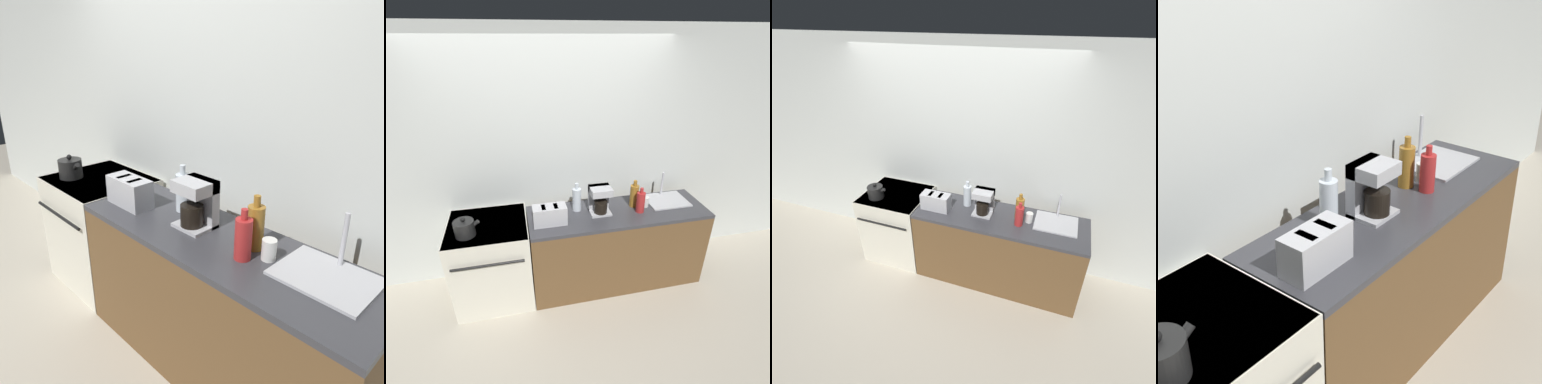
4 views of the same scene
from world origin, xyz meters
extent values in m
plane|color=beige|center=(0.00, 0.00, 0.00)|extent=(12.00, 12.00, 0.00)
cube|color=silver|center=(0.00, 0.73, 1.30)|extent=(8.00, 0.05, 2.60)
cube|color=silver|center=(-0.65, 0.34, 0.44)|extent=(0.75, 0.68, 0.89)
cube|color=black|center=(-0.65, 0.34, 0.88)|extent=(0.74, 0.67, 0.02)
cylinder|color=black|center=(-0.82, 0.20, 0.88)|extent=(0.22, 0.22, 0.01)
cylinder|color=black|center=(-0.48, 0.20, 0.88)|extent=(0.22, 0.22, 0.01)
cylinder|color=black|center=(-0.82, 0.48, 0.88)|extent=(0.22, 0.22, 0.01)
cylinder|color=black|center=(-0.48, 0.48, 0.88)|extent=(0.22, 0.22, 0.01)
cylinder|color=black|center=(-0.65, -0.03, 0.69)|extent=(0.64, 0.02, 0.02)
cube|color=brown|center=(0.65, 0.30, 0.43)|extent=(1.84, 0.59, 0.85)
cube|color=#38383D|center=(0.65, 0.30, 0.87)|extent=(1.84, 0.59, 0.04)
cylinder|color=black|center=(-0.83, 0.20, 0.96)|extent=(0.18, 0.18, 0.15)
sphere|color=black|center=(-0.83, 0.20, 1.05)|extent=(0.04, 0.04, 0.04)
cylinder|color=black|center=(-0.74, 0.20, 0.99)|extent=(0.10, 0.04, 0.09)
cube|color=#BCBCC1|center=(-0.06, 0.22, 0.98)|extent=(0.32, 0.15, 0.18)
cube|color=black|center=(-0.12, 0.22, 1.07)|extent=(0.04, 0.10, 0.01)
cube|color=black|center=(0.00, 0.22, 1.07)|extent=(0.04, 0.10, 0.01)
cube|color=#B7B7BC|center=(0.46, 0.31, 0.90)|extent=(0.21, 0.19, 0.02)
cube|color=#B7B7BC|center=(0.46, 0.37, 1.03)|extent=(0.21, 0.06, 0.28)
cube|color=#B7B7BC|center=(0.46, 0.31, 1.14)|extent=(0.21, 0.19, 0.07)
cylinder|color=black|center=(0.46, 0.28, 0.97)|extent=(0.13, 0.13, 0.13)
cube|color=#B7B7BC|center=(1.23, 0.38, 0.90)|extent=(0.43, 0.35, 0.01)
cylinder|color=silver|center=(1.23, 0.51, 1.03)|extent=(0.02, 0.02, 0.28)
cylinder|color=silver|center=(0.24, 0.41, 1.01)|extent=(0.09, 0.09, 0.24)
cylinder|color=silver|center=(0.24, 0.41, 1.16)|extent=(0.04, 0.04, 0.06)
cylinder|color=#B72828|center=(0.86, 0.24, 0.99)|extent=(0.08, 0.08, 0.21)
cylinder|color=#B72828|center=(0.86, 0.24, 1.13)|extent=(0.03, 0.03, 0.05)
cylinder|color=#9E6B23|center=(0.84, 0.36, 1.01)|extent=(0.09, 0.09, 0.23)
cylinder|color=#9E6B23|center=(0.84, 0.36, 1.15)|extent=(0.04, 0.04, 0.06)
cylinder|color=white|center=(0.96, 0.33, 0.94)|extent=(0.07, 0.07, 0.11)
camera|label=1|loc=(1.84, -1.04, 1.87)|focal=35.00mm
camera|label=2|loc=(-0.33, -2.18, 2.48)|focal=28.00mm
camera|label=3|loc=(1.17, -2.28, 2.79)|focal=28.00mm
camera|label=4|loc=(-1.45, -1.07, 2.19)|focal=50.00mm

